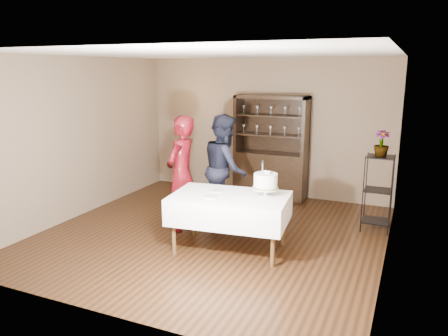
{
  "coord_description": "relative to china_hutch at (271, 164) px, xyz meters",
  "views": [
    {
      "loc": [
        2.72,
        -5.74,
        2.5
      ],
      "look_at": [
        0.15,
        0.1,
        1.04
      ],
      "focal_mm": 35.0,
      "sensor_mm": 36.0,
      "label": 1
    }
  ],
  "objects": [
    {
      "name": "china_hutch",
      "position": [
        0.0,
        0.0,
        0.0
      ],
      "size": [
        1.4,
        0.48,
        2.0
      ],
      "color": "black",
      "rests_on": "floor"
    },
    {
      "name": "plate_near",
      "position": [
        0.07,
        -2.89,
        0.14
      ],
      "size": [
        0.2,
        0.2,
        0.01
      ],
      "primitive_type": "cylinder",
      "rotation": [
        0.0,
        0.0,
        -0.08
      ],
      "color": "silver",
      "rests_on": "cake_table"
    },
    {
      "name": "man",
      "position": [
        -0.28,
        -1.59,
        0.23
      ],
      "size": [
        1.0,
        1.08,
        1.79
      ],
      "primitive_type": "imported",
      "rotation": [
        0.0,
        0.0,
        2.05
      ],
      "color": "black",
      "rests_on": "floor"
    },
    {
      "name": "back_wall",
      "position": [
        -0.2,
        0.25,
        0.69
      ],
      "size": [
        5.0,
        0.02,
        2.7
      ],
      "primitive_type": "cube",
      "color": "brown",
      "rests_on": "floor"
    },
    {
      "name": "woman",
      "position": [
        -0.74,
        -2.24,
        0.24
      ],
      "size": [
        0.44,
        0.67,
        1.8
      ],
      "primitive_type": "imported",
      "rotation": [
        0.0,
        0.0,
        -1.59
      ],
      "color": "#3A050A",
      "rests_on": "floor"
    },
    {
      "name": "ceiling",
      "position": [
        -0.2,
        -2.25,
        2.04
      ],
      "size": [
        5.0,
        5.0,
        0.0
      ],
      "primitive_type": "plane",
      "rotation": [
        3.14,
        0.0,
        0.0
      ],
      "color": "white",
      "rests_on": "back_wall"
    },
    {
      "name": "floor",
      "position": [
        -0.2,
        -2.25,
        -0.66
      ],
      "size": [
        5.0,
        5.0,
        0.0
      ],
      "primitive_type": "plane",
      "color": "black",
      "rests_on": "ground"
    },
    {
      "name": "cake_table",
      "position": [
        0.27,
        -2.7,
        -0.06
      ],
      "size": [
        1.69,
        1.15,
        0.8
      ],
      "rotation": [
        0.0,
        0.0,
        0.11
      ],
      "color": "white",
      "rests_on": "floor"
    },
    {
      "name": "wall_right",
      "position": [
        2.3,
        -2.25,
        0.69
      ],
      "size": [
        0.02,
        5.0,
        2.7
      ],
      "primitive_type": "cube",
      "color": "brown",
      "rests_on": "floor"
    },
    {
      "name": "plant_etagere",
      "position": [
        2.08,
        -1.05,
        -0.01
      ],
      "size": [
        0.42,
        0.42,
        1.2
      ],
      "color": "black",
      "rests_on": "floor"
    },
    {
      "name": "wall_left",
      "position": [
        -2.7,
        -2.25,
        0.69
      ],
      "size": [
        0.02,
        5.0,
        2.7
      ],
      "primitive_type": "cube",
      "color": "brown",
      "rests_on": "floor"
    },
    {
      "name": "potted_plant",
      "position": [
        2.08,
        -1.05,
        0.72
      ],
      "size": [
        0.25,
        0.25,
        0.4
      ],
      "primitive_type": "imported",
      "rotation": [
        0.0,
        0.0,
        0.16
      ],
      "color": "#4B6C33",
      "rests_on": "plant_etagere"
    },
    {
      "name": "plate_far",
      "position": [
        0.03,
        -2.58,
        0.14
      ],
      "size": [
        0.19,
        0.19,
        0.01
      ],
      "primitive_type": "cylinder",
      "rotation": [
        0.0,
        0.0,
        0.02
      ],
      "color": "silver",
      "rests_on": "cake_table"
    },
    {
      "name": "cake",
      "position": [
        0.73,
        -2.53,
        0.33
      ],
      "size": [
        0.4,
        0.4,
        0.5
      ],
      "rotation": [
        0.0,
        0.0,
        -0.28
      ],
      "color": "silver",
      "rests_on": "cake_table"
    }
  ]
}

